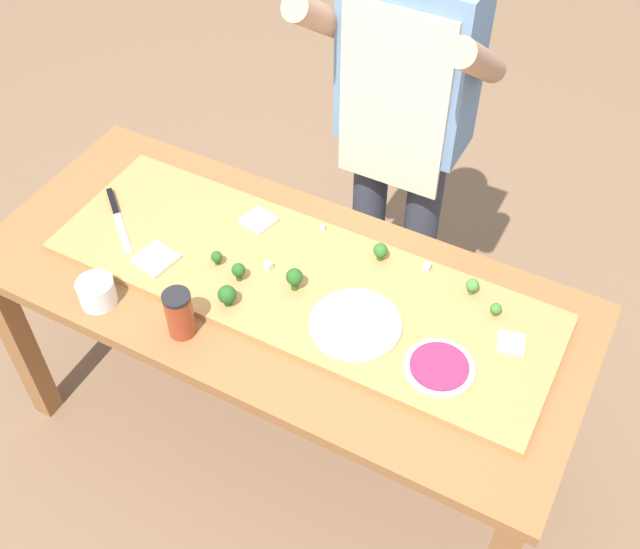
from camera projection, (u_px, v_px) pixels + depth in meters
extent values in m
plane|color=brown|center=(287.00, 431.00, 2.78)|extent=(8.00, 8.00, 0.00)
cube|color=brown|center=(21.00, 345.00, 2.58)|extent=(0.07, 0.07, 0.75)
cube|color=brown|center=(139.00, 226.00, 2.96)|extent=(0.07, 0.07, 0.75)
cube|color=brown|center=(561.00, 397.00, 2.44)|extent=(0.07, 0.07, 0.75)
cube|color=brown|center=(279.00, 289.00, 2.22)|extent=(1.76, 0.76, 0.04)
cube|color=#B27F47|center=(299.00, 281.00, 2.20)|extent=(1.47, 0.48, 0.02)
cube|color=#B7BABF|center=(122.00, 233.00, 2.31)|extent=(0.15, 0.13, 0.00)
cube|color=black|center=(113.00, 201.00, 2.40)|extent=(0.10, 0.09, 0.02)
cylinder|color=beige|center=(439.00, 368.00, 1.98)|extent=(0.19, 0.19, 0.01)
cylinder|color=#9E234C|center=(439.00, 366.00, 1.97)|extent=(0.15, 0.15, 0.01)
cylinder|color=beige|center=(355.00, 324.00, 2.07)|extent=(0.25, 0.25, 0.01)
cylinder|color=silver|center=(355.00, 322.00, 2.07)|extent=(0.21, 0.21, 0.01)
cube|color=beige|center=(511.00, 343.00, 2.03)|extent=(0.09, 0.09, 0.01)
cube|color=beige|center=(259.00, 221.00, 2.35)|extent=(0.11, 0.11, 0.01)
cube|color=beige|center=(156.00, 259.00, 2.24)|extent=(0.12, 0.12, 0.01)
cylinder|color=#2C5915|center=(239.00, 276.00, 2.18)|extent=(0.02, 0.02, 0.02)
sphere|color=#23561E|center=(238.00, 270.00, 2.16)|extent=(0.04, 0.04, 0.04)
cylinder|color=#366618|center=(380.00, 257.00, 2.24)|extent=(0.02, 0.02, 0.02)
sphere|color=#2D6623|center=(381.00, 250.00, 2.22)|extent=(0.04, 0.04, 0.04)
cylinder|color=#2C5915|center=(295.00, 285.00, 2.16)|extent=(0.02, 0.02, 0.03)
sphere|color=#23561E|center=(294.00, 277.00, 2.13)|extent=(0.05, 0.05, 0.05)
cylinder|color=#487A23|center=(471.00, 291.00, 2.15)|extent=(0.02, 0.02, 0.02)
sphere|color=#427F33|center=(473.00, 285.00, 2.13)|extent=(0.04, 0.04, 0.04)
cylinder|color=#2C5915|center=(217.00, 262.00, 2.22)|extent=(0.02, 0.02, 0.02)
sphere|color=#23561E|center=(217.00, 257.00, 2.21)|extent=(0.03, 0.03, 0.03)
cylinder|color=#2C5915|center=(228.00, 301.00, 2.12)|extent=(0.02, 0.02, 0.02)
sphere|color=#23561E|center=(227.00, 294.00, 2.10)|extent=(0.05, 0.05, 0.05)
cylinder|color=#3F7220|center=(495.00, 313.00, 2.10)|extent=(0.01, 0.01, 0.01)
sphere|color=#38752D|center=(496.00, 309.00, 2.09)|extent=(0.03, 0.03, 0.03)
cube|color=silver|center=(427.00, 267.00, 2.21)|extent=(0.02, 0.02, 0.02)
cube|color=silver|center=(323.00, 227.00, 2.32)|extent=(0.02, 0.02, 0.01)
cube|color=silver|center=(268.00, 266.00, 2.21)|extent=(0.02, 0.02, 0.02)
cylinder|color=white|center=(97.00, 292.00, 2.14)|extent=(0.10, 0.10, 0.08)
cylinder|color=white|center=(98.00, 296.00, 2.15)|extent=(0.09, 0.09, 0.04)
cylinder|color=#99381E|center=(180.00, 315.00, 2.04)|extent=(0.07, 0.07, 0.13)
cylinder|color=black|center=(176.00, 297.00, 1.99)|extent=(0.08, 0.08, 0.01)
cylinder|color=#333847|center=(368.00, 228.00, 2.85)|extent=(0.12, 0.12, 0.90)
cylinder|color=#333847|center=(418.00, 246.00, 2.78)|extent=(0.12, 0.12, 0.90)
cube|color=#6689B2|center=(410.00, 61.00, 2.28)|extent=(0.40, 0.20, 0.55)
cube|color=beige|center=(393.00, 104.00, 2.28)|extent=(0.34, 0.01, 0.60)
cylinder|color=tan|center=(325.00, 20.00, 2.21)|extent=(0.08, 0.39, 0.31)
cylinder|color=tan|center=(478.00, 61.00, 2.06)|extent=(0.08, 0.39, 0.31)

